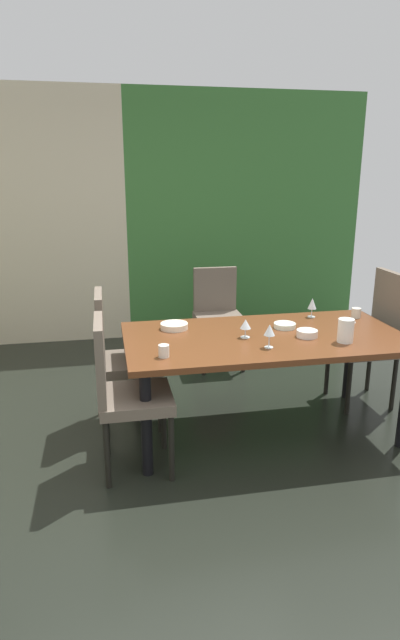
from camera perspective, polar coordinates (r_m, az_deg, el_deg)
ground_plane at (r=3.25m, az=-3.78°, el=-17.41°), size 5.23×5.77×0.02m
back_panel_interior at (r=5.63m, az=-21.77°, el=10.49°), size 2.56×0.10×2.66m
garden_window_panel at (r=5.76m, az=5.22°, el=11.67°), size 2.67×0.10×2.66m
dining_table at (r=3.49m, az=7.40°, el=-2.87°), size 1.93×1.00×0.73m
chair_head_far at (r=4.78m, az=2.02°, el=1.07°), size 0.44×0.45×0.93m
chair_left_far at (r=3.65m, az=-9.35°, el=-3.67°), size 0.45×0.44×1.01m
chair_left_near at (r=3.08m, az=-8.90°, el=-7.63°), size 0.45×0.44×0.98m
chair_right_far at (r=4.19m, az=19.25°, el=-1.43°), size 0.44×0.44×1.07m
wine_glass_near_shelf at (r=3.19m, az=7.95°, el=-1.22°), size 0.07×0.07×0.15m
wine_glass_rear at (r=3.38m, az=5.22°, el=-0.53°), size 0.07×0.07×0.13m
wine_glass_south at (r=3.94m, az=12.70°, el=1.79°), size 0.07×0.07×0.15m
serving_bowl_center at (r=3.47m, az=12.13°, el=-1.51°), size 0.14×0.14×0.05m
serving_bowl_corner at (r=3.58m, az=-2.97°, el=-0.68°), size 0.20×0.20×0.04m
serving_bowl_north at (r=3.65m, az=9.65°, el=-0.62°), size 0.16×0.16×0.04m
cup_near_window at (r=4.03m, az=17.42°, el=0.78°), size 0.07×0.07×0.07m
cup_east at (r=3.03m, az=-4.16°, el=-3.55°), size 0.07×0.07×0.08m
pitcher_right at (r=3.41m, az=16.33°, el=-1.14°), size 0.12×0.10×0.16m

